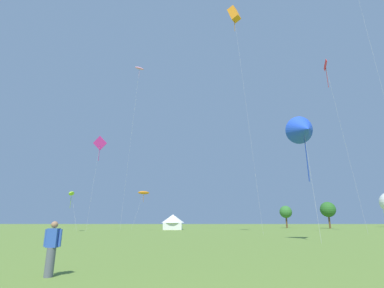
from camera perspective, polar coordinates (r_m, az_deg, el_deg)
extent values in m
cylinder|color=#B2B2B7|center=(48.95, 34.41, 8.00)|extent=(0.82, 1.90, 37.87)
cube|color=#E02DA3|center=(61.63, -18.17, 0.18)|extent=(3.04, 1.07, 2.91)
cylinder|color=#9D2072|center=(61.10, -18.35, -1.85)|extent=(0.09, 0.09, 2.96)
cylinder|color=#B2B2B7|center=(59.22, -19.40, -7.76)|extent=(0.55, 1.85, 17.50)
cube|color=red|center=(52.97, 25.44, 14.28)|extent=(0.57, 2.25, 2.27)
cylinder|color=maroon|center=(51.92, 25.74, 12.04)|extent=(0.07, 0.07, 3.48)
cylinder|color=#B2B2B7|center=(48.01, 28.57, 0.47)|extent=(1.85, 1.34, 26.66)
cone|color=blue|center=(28.56, 21.71, 2.75)|extent=(2.72, 2.93, 3.22)
cylinder|color=#183599|center=(27.86, 22.28, -2.77)|extent=(0.09, 0.09, 4.20)
cylinder|color=#B2B2B7|center=(26.96, 23.16, -7.12)|extent=(0.07, 1.18, 10.10)
ellipsoid|color=orange|center=(58.43, -9.79, -9.71)|extent=(2.46, 1.76, 0.86)
cylinder|color=#A75C11|center=(58.33, -9.84, -10.83)|extent=(0.05, 0.05, 1.41)
cylinder|color=#B2B2B7|center=(57.97, -11.02, -13.25)|extent=(2.00, 0.84, 7.34)
cube|color=orange|center=(52.92, 8.53, 24.59)|extent=(2.34, 2.16, 2.76)
cylinder|color=#A75C11|center=(51.65, 8.63, 22.87)|extent=(0.08, 0.08, 2.65)
cylinder|color=#B2B2B7|center=(43.30, 11.07, 6.67)|extent=(2.27, 1.33, 35.62)
ellipsoid|color=#99DB2D|center=(57.36, -23.26, -9.22)|extent=(1.84, 3.00, 1.04)
cylinder|color=olive|center=(57.24, -23.43, -10.82)|extent=(0.06, 0.06, 2.17)
cylinder|color=#B2B2B7|center=(56.45, -22.81, -12.62)|extent=(2.02, 0.74, 6.73)
ellipsoid|color=pink|center=(63.93, -10.62, 14.87)|extent=(2.14, 1.73, 0.71)
cylinder|color=#A9627C|center=(63.28, -10.68, 13.84)|extent=(0.05, 0.05, 1.86)
cylinder|color=#B2B2B7|center=(57.13, -12.39, 0.29)|extent=(1.76, 0.96, 33.71)
cylinder|color=#565B66|center=(10.87, -26.87, -20.61)|extent=(0.28, 0.28, 0.90)
cube|color=#2D51AD|center=(10.81, -26.37, -16.69)|extent=(0.38, 0.26, 0.60)
sphere|color=#9E7051|center=(10.80, -26.10, -14.48)|extent=(0.22, 0.22, 0.22)
cylinder|color=#2D51AD|center=(10.92, -27.54, -16.53)|extent=(0.09, 0.09, 0.55)
cylinder|color=#2D51AD|center=(10.71, -25.17, -16.85)|extent=(0.09, 0.09, 0.55)
cube|color=white|center=(62.90, -3.91, -16.31)|extent=(3.92, 3.92, 1.47)
cone|color=white|center=(62.90, -3.89, -14.86)|extent=(4.90, 4.90, 1.71)
cylinder|color=brown|center=(82.98, 18.65, -14.79)|extent=(0.44, 0.44, 3.10)
sphere|color=#33702D|center=(83.01, 18.49, -12.93)|extent=(3.30, 3.30, 3.30)
cylinder|color=brown|center=(82.25, 26.12, -13.96)|extent=(0.44, 0.44, 3.37)
sphere|color=#286023|center=(82.31, 25.86, -11.86)|extent=(3.85, 3.85, 3.85)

